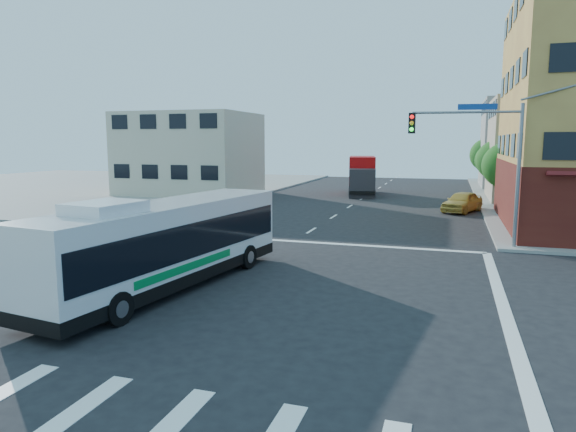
% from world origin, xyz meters
% --- Properties ---
extents(ground, '(120.00, 120.00, 0.00)m').
position_xyz_m(ground, '(0.00, 0.00, 0.00)').
color(ground, black).
rests_on(ground, ground).
extents(sidewalk_nw, '(50.00, 50.00, 0.15)m').
position_xyz_m(sidewalk_nw, '(-35.00, 35.00, 0.07)').
color(sidewalk_nw, gray).
rests_on(sidewalk_nw, ground).
extents(building_east_near, '(12.06, 10.06, 9.00)m').
position_xyz_m(building_east_near, '(16.98, 33.98, 4.51)').
color(building_east_near, '#BCA78F').
rests_on(building_east_near, ground).
extents(building_east_far, '(12.06, 10.06, 10.00)m').
position_xyz_m(building_east_far, '(16.98, 47.98, 5.01)').
color(building_east_far, gray).
rests_on(building_east_far, ground).
extents(building_west, '(12.06, 10.06, 8.00)m').
position_xyz_m(building_west, '(-17.02, 29.98, 4.01)').
color(building_west, beige).
rests_on(building_west, ground).
extents(signal_mast_ne, '(7.91, 1.13, 8.07)m').
position_xyz_m(signal_mast_ne, '(9.08, 10.62, 4.98)').
color(signal_mast_ne, slate).
rests_on(signal_mast_ne, ground).
extents(street_tree_a, '(3.60, 3.60, 5.53)m').
position_xyz_m(street_tree_a, '(11.90, 27.92, 3.59)').
color(street_tree_a, '#332112').
rests_on(street_tree_a, ground).
extents(street_tree_b, '(3.80, 3.80, 5.79)m').
position_xyz_m(street_tree_b, '(11.90, 35.92, 3.75)').
color(street_tree_b, '#332112').
rests_on(street_tree_b, ground).
extents(street_tree_c, '(3.40, 3.40, 5.29)m').
position_xyz_m(street_tree_c, '(11.90, 43.92, 3.46)').
color(street_tree_c, '#332112').
rests_on(street_tree_c, ground).
extents(street_tree_d, '(4.00, 4.00, 6.03)m').
position_xyz_m(street_tree_d, '(11.90, 51.92, 3.88)').
color(street_tree_d, '#332112').
rests_on(street_tree_d, ground).
extents(transit_bus, '(4.00, 11.74, 3.41)m').
position_xyz_m(transit_bus, '(-1.75, -0.18, 1.67)').
color(transit_bus, black).
rests_on(transit_bus, ground).
extents(box_truck, '(3.78, 8.59, 3.73)m').
position_xyz_m(box_truck, '(-0.68, 34.85, 1.81)').
color(box_truck, '#252429').
rests_on(box_truck, ground).
extents(parked_car, '(3.39, 4.89, 1.54)m').
position_xyz_m(parked_car, '(8.62, 24.27, 0.77)').
color(parked_car, gold).
rests_on(parked_car, ground).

